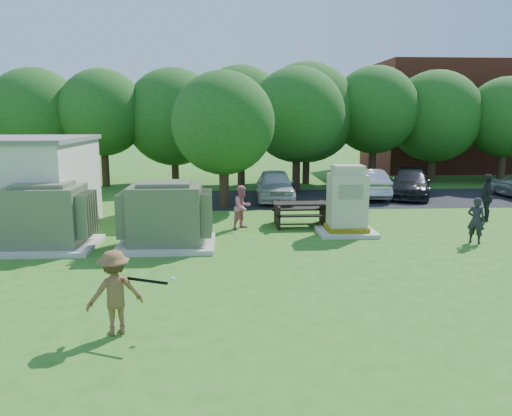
{
  "coord_description": "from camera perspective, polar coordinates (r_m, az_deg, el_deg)",
  "views": [
    {
      "loc": [
        -0.9,
        -10.98,
        4.05
      ],
      "look_at": [
        0.0,
        4.0,
        1.3
      ],
      "focal_mm": 35.0,
      "sensor_mm": 36.0,
      "label": 1
    }
  ],
  "objects": [
    {
      "name": "ground",
      "position": [
        11.74,
        1.19,
        -9.8
      ],
      "size": [
        120.0,
        120.0,
        0.0
      ],
      "primitive_type": "plane",
      "color": "#2D6619",
      "rests_on": "ground"
    },
    {
      "name": "brick_building",
      "position": [
        42.42,
        23.34,
        9.48
      ],
      "size": [
        15.0,
        8.0,
        8.0
      ],
      "primitive_type": "cube",
      "color": "maroon",
      "rests_on": "ground"
    },
    {
      "name": "parking_strip",
      "position": [
        26.04,
        14.26,
        1.13
      ],
      "size": [
        20.0,
        6.0,
        0.01
      ],
      "primitive_type": "cube",
      "color": "#232326",
      "rests_on": "ground"
    },
    {
      "name": "transformer_left",
      "position": [
        16.75,
        -22.91,
        -1.04
      ],
      "size": [
        3.0,
        2.4,
        2.07
      ],
      "color": "beige",
      "rests_on": "ground"
    },
    {
      "name": "transformer_right",
      "position": [
        15.9,
        -10.24,
        -0.96
      ],
      "size": [
        3.0,
        2.4,
        2.07
      ],
      "color": "beige",
      "rests_on": "ground"
    },
    {
      "name": "generator_cabinet",
      "position": [
        17.6,
        10.35,
        0.43
      ],
      "size": [
        1.99,
        1.62,
        2.42
      ],
      "color": "beige",
      "rests_on": "ground"
    },
    {
      "name": "picnic_table",
      "position": [
        18.8,
        5.14,
        -0.38
      ],
      "size": [
        2.07,
        1.55,
        0.88
      ],
      "color": "black",
      "rests_on": "ground"
    },
    {
      "name": "batter",
      "position": [
        9.83,
        -15.84,
        -9.26
      ],
      "size": [
        1.2,
        0.96,
        1.62
      ],
      "primitive_type": "imported",
      "rotation": [
        0.0,
        0.0,
        3.53
      ],
      "color": "brown",
      "rests_on": "ground"
    },
    {
      "name": "person_by_generator",
      "position": [
        17.6,
        23.85,
        -1.31
      ],
      "size": [
        0.65,
        0.63,
        1.51
      ],
      "primitive_type": "imported",
      "rotation": [
        0.0,
        0.0,
        2.41
      ],
      "color": "black",
      "rests_on": "ground"
    },
    {
      "name": "person_at_picnic",
      "position": [
        18.23,
        -1.57,
        0.11
      ],
      "size": [
        0.98,
        0.97,
        1.6
      ],
      "primitive_type": "imported",
      "rotation": [
        0.0,
        0.0,
        0.75
      ],
      "color": "#CF6D79",
      "rests_on": "ground"
    },
    {
      "name": "person_walking_right",
      "position": [
        21.57,
        24.84,
        1.11
      ],
      "size": [
        0.72,
        1.17,
        1.87
      ],
      "primitive_type": "imported",
      "rotation": [
        0.0,
        0.0,
        4.45
      ],
      "color": "#25262A",
      "rests_on": "ground"
    },
    {
      "name": "car_white",
      "position": [
        24.49,
        2.17,
        2.64
      ],
      "size": [
        1.96,
        4.49,
        1.51
      ],
      "primitive_type": "imported",
      "rotation": [
        0.0,
        0.0,
        -0.04
      ],
      "color": "silver",
      "rests_on": "ground"
    },
    {
      "name": "car_silver_a",
      "position": [
        25.97,
        12.26,
        2.8
      ],
      "size": [
        1.56,
        4.44,
        1.46
      ],
      "primitive_type": "imported",
      "rotation": [
        0.0,
        0.0,
        3.15
      ],
      "color": "#B1B0B5",
      "rests_on": "ground"
    },
    {
      "name": "car_dark",
      "position": [
        26.69,
        17.23,
        2.67
      ],
      "size": [
        3.5,
        5.06,
        1.36
      ],
      "primitive_type": "imported",
      "rotation": [
        0.0,
        0.0,
        -0.38
      ],
      "color": "black",
      "rests_on": "ground"
    },
    {
      "name": "batting_equipment",
      "position": [
        9.59,
        -12.52,
        -8.08
      ],
      "size": [
        1.15,
        0.47,
        0.13
      ],
      "color": "black",
      "rests_on": "ground"
    },
    {
      "name": "tree_row",
      "position": [
        29.6,
        1.72,
        10.58
      ],
      "size": [
        41.3,
        13.3,
        7.3
      ],
      "color": "#47301E",
      "rests_on": "ground"
    }
  ]
}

